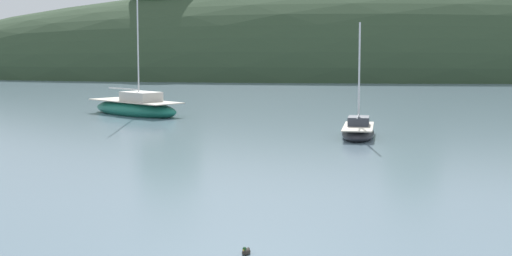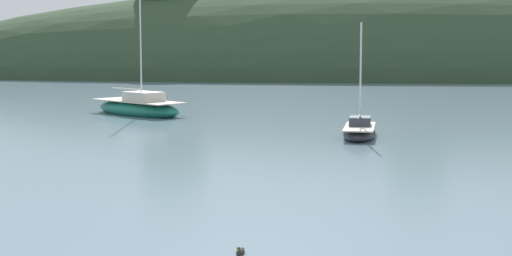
{
  "view_description": "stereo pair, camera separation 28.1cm",
  "coord_description": "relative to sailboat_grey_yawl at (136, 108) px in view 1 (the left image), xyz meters",
  "views": [
    {
      "loc": [
        0.88,
        -11.52,
        4.81
      ],
      "look_at": [
        0.0,
        20.0,
        1.2
      ],
      "focal_mm": 55.4,
      "sensor_mm": 36.0,
      "label": 1
    },
    {
      "loc": [
        1.16,
        -11.51,
        4.81
      ],
      "look_at": [
        0.0,
        20.0,
        1.2
      ],
      "focal_mm": 55.4,
      "sensor_mm": 36.0,
      "label": 2
    }
  ],
  "objects": [
    {
      "name": "duck_straggler",
      "position": [
        8.22,
        -31.97,
        -0.38
      ],
      "size": [
        0.25,
        0.42,
        0.24
      ],
      "color": "#2D2823",
      "rests_on": "ground"
    },
    {
      "name": "sailboat_grey_yawl",
      "position": [
        0.0,
        0.0,
        0.0
      ],
      "size": [
        7.15,
        6.78,
        10.0
      ],
      "color": "#196B56",
      "rests_on": "ground"
    },
    {
      "name": "sailboat_yellow_far",
      "position": [
        12.83,
        -11.02,
        -0.14
      ],
      "size": [
        2.16,
        4.73,
        5.72
      ],
      "color": "#232328",
      "rests_on": "ground"
    },
    {
      "name": "far_shoreline_hill",
      "position": [
        32.88,
        52.25,
        -0.33
      ],
      "size": [
        150.0,
        36.0,
        27.9
      ],
      "color": "#2D422B",
      "rests_on": "ground"
    }
  ]
}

